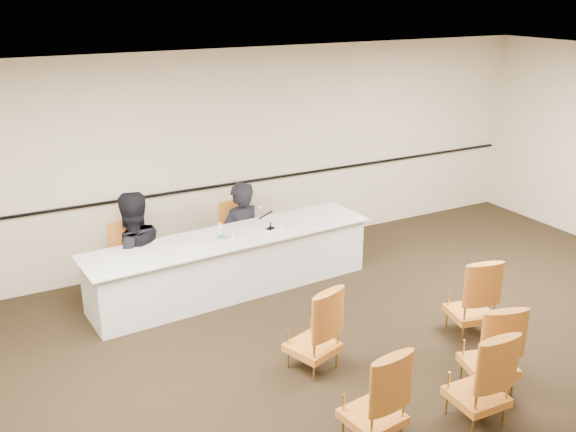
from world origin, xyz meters
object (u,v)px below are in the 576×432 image
object	(u,v)px
aud_chair_front_left	(313,328)
aud_chair_front_right	(472,295)
aud_chair_back_mid	(479,375)
coffee_cup	(281,223)
panelist_main	(241,244)
aud_chair_back_left	(374,395)
panelist_main_chair	(241,237)
panel_table	(232,263)
microphone	(270,218)
panelist_second_chair	(133,261)
panelist_second	(133,263)
drinking_glass	(233,235)
aud_chair_back_right	(490,345)
water_bottle	(220,232)

from	to	relation	value
aud_chair_front_left	aud_chair_front_right	bearing A→B (deg)	-24.40
aud_chair_back_mid	coffee_cup	bearing A→B (deg)	95.19
aud_chair_front_left	aud_chair_back_mid	bearing A→B (deg)	-76.42
panelist_main	aud_chair_back_left	xyz separation A→B (m)	(-0.52, -3.91, 0.11)
aud_chair_front_right	aud_chair_back_left	world-z (taller)	same
panelist_main	panelist_main_chair	distance (m)	0.11
aud_chair_front_left	aud_chair_back_left	distance (m)	1.24
aud_chair_front_right	aud_chair_front_left	bearing A→B (deg)	-173.76
panel_table	panelist_main	bearing A→B (deg)	52.97
aud_chair_back_mid	microphone	bearing A→B (deg)	97.39
panelist_second_chair	aud_chair_back_left	xyz separation A→B (m)	(1.04, -3.81, 0.00)
panelist_main	coffee_cup	bearing A→B (deg)	101.31
panelist_second	microphone	xyz separation A→B (m)	(1.72, -0.52, 0.47)
panel_table	aud_chair_back_left	xyz separation A→B (m)	(-0.13, -3.32, 0.09)
panelist_second_chair	coffee_cup	size ratio (longest dim) A/B	6.88
drinking_glass	aud_chair_back_mid	distance (m)	3.57
panel_table	aud_chair_back_left	size ratio (longest dim) A/B	4.03
panelist_main	panelist_second_chair	bearing A→B (deg)	-9.65
aud_chair_front_left	aud_chair_front_right	distance (m)	1.98
coffee_cup	aud_chair_front_right	bearing A→B (deg)	-60.51
panel_table	aud_chair_back_mid	xyz separation A→B (m)	(0.88, -3.53, 0.09)
aud_chair_back_right	panelist_second	bearing A→B (deg)	139.22
drinking_glass	coffee_cup	bearing A→B (deg)	2.81
water_bottle	aud_chair_back_mid	xyz separation A→B (m)	(1.07, -3.43, -0.41)
panelist_main_chair	aud_chair_back_right	size ratio (longest dim) A/B	1.00
panelist_main_chair	aud_chair_front_right	distance (m)	3.29
aud_chair_back_right	microphone	bearing A→B (deg)	119.10
microphone	aud_chair_back_right	xyz separation A→B (m)	(0.80, -3.17, -0.44)
panelist_main_chair	water_bottle	distance (m)	0.99
panelist_second	drinking_glass	size ratio (longest dim) A/B	18.95
panelist_main	aud_chair_back_mid	xyz separation A→B (m)	(0.49, -4.12, 0.11)
panelist_main_chair	panelist_second	distance (m)	1.56
microphone	aud_chair_back_left	bearing A→B (deg)	-129.23
microphone	water_bottle	world-z (taller)	microphone
panelist_second_chair	drinking_glass	bearing A→B (deg)	-30.57
coffee_cup	aud_chair_back_mid	world-z (taller)	aud_chair_back_mid
microphone	panelist_main	bearing A→B (deg)	76.91
aud_chair_back_right	aud_chair_back_left	bearing A→B (deg)	-160.36
panelist_second	aud_chair_front_left	bearing A→B (deg)	107.40
panelist_main_chair	coffee_cup	distance (m)	0.80
aud_chair_front_left	aud_chair_back_mid	distance (m)	1.70
panelist_second_chair	coffee_cup	distance (m)	1.97
microphone	aud_chair_back_left	distance (m)	3.39
aud_chair_front_right	aud_chair_back_left	bearing A→B (deg)	-141.38
panelist_second	aud_chair_back_right	world-z (taller)	panelist_second
aud_chair_front_left	panelist_second_chair	bearing A→B (deg)	96.18
microphone	aud_chair_back_right	distance (m)	3.30
panelist_second_chair	drinking_glass	world-z (taller)	panelist_second_chair
panelist_main_chair	aud_chair_front_right	size ratio (longest dim) A/B	1.00
water_bottle	aud_chair_front_right	size ratio (longest dim) A/B	0.26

